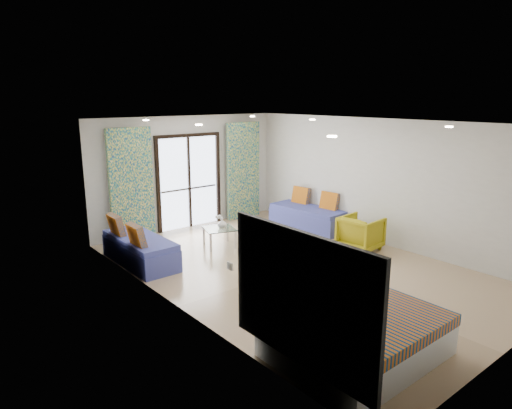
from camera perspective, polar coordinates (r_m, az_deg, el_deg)
floor at (r=8.65m, az=4.93°, el=-7.99°), size 5.00×7.50×0.01m
ceiling at (r=8.07m, az=5.32°, el=10.16°), size 5.00×7.50×0.01m
wall_back at (r=11.19m, az=-8.48°, el=4.01°), size 5.00×0.01×2.70m
wall_left at (r=6.79m, az=-10.14°, el=-2.17°), size 0.01×7.50×2.70m
wall_right at (r=10.14m, az=15.28°, el=2.71°), size 0.01×7.50×2.70m
balcony_door at (r=11.18m, az=-8.38°, el=3.53°), size 1.76×0.08×2.28m
balcony_rail at (r=11.24m, az=-8.35°, el=1.99°), size 1.52×0.03×0.04m
curtain_left at (r=10.34m, az=-15.30°, el=2.35°), size 1.00×0.10×2.50m
curtain_right at (r=11.92m, az=-1.61°, el=4.24°), size 1.00×0.10×2.50m
downlight_a at (r=5.69m, az=9.48°, el=8.40°), size 0.12×0.12×0.02m
downlight_b at (r=8.00m, az=22.99°, el=8.93°), size 0.12×0.12×0.02m
downlight_c at (r=7.98m, az=-7.16°, el=9.87°), size 0.12×0.12×0.02m
downlight_d at (r=9.77m, az=7.07°, el=10.50°), size 0.12×0.12×0.02m
downlight_e at (r=9.73m, az=-13.60°, el=10.22°), size 0.12×0.12×0.02m
downlight_f at (r=11.24m, az=-0.46°, el=10.97°), size 0.12×0.12×0.02m
headboard at (r=4.97m, az=5.55°, el=-11.66°), size 0.06×2.10×1.50m
switch_plate at (r=5.83m, az=-3.29°, el=-7.69°), size 0.02×0.10×0.10m
bed at (r=5.98m, az=12.33°, el=-15.55°), size 1.98×1.62×0.68m
daybed_left at (r=9.07m, az=-14.38°, el=-5.40°), size 0.75×1.89×0.93m
daybed_right at (r=11.16m, az=6.53°, el=-1.52°), size 0.91×1.96×0.94m
coffee_table at (r=9.76m, az=-4.61°, el=-3.21°), size 0.78×0.78×0.71m
vase at (r=9.74m, az=-4.26°, el=-2.38°), size 0.23×0.23×0.19m
armchair at (r=9.79m, az=12.96°, el=-3.30°), size 0.78×0.82×0.79m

